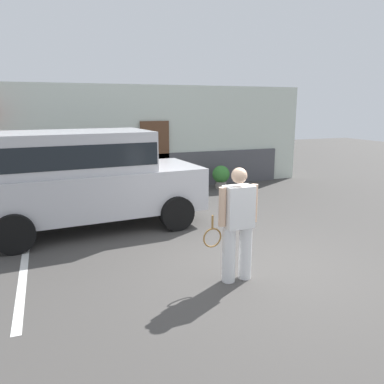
{
  "coord_description": "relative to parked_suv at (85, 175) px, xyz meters",
  "views": [
    {
      "loc": [
        -2.99,
        -5.03,
        2.55
      ],
      "look_at": [
        -0.62,
        1.2,
        1.05
      ],
      "focal_mm": 35.89,
      "sensor_mm": 36.0,
      "label": 1
    }
  ],
  "objects": [
    {
      "name": "parking_stripe_0",
      "position": [
        -1.21,
        -1.62,
        -1.14
      ],
      "size": [
        0.12,
        4.4,
        0.01
      ],
      "primitive_type": "cube",
      "color": "silver",
      "rests_on": "ground_plane"
    },
    {
      "name": "ground_plane",
      "position": [
        2.27,
        -3.12,
        -1.15
      ],
      "size": [
        40.0,
        40.0,
        0.0
      ],
      "primitive_type": "plane",
      "color": "#423F3D"
    },
    {
      "name": "potted_plant_by_porch",
      "position": [
        4.37,
        2.65,
        -0.75
      ],
      "size": [
        0.55,
        0.55,
        0.72
      ],
      "color": "gray",
      "rests_on": "ground_plane"
    },
    {
      "name": "house_frontage",
      "position": [
        2.27,
        3.51,
        0.35
      ],
      "size": [
        10.61,
        0.4,
        3.18
      ],
      "color": "silver",
      "rests_on": "ground_plane"
    },
    {
      "name": "tennis_player_man",
      "position": [
        1.8,
        -3.4,
        -0.27
      ],
      "size": [
        0.89,
        0.29,
        1.7
      ],
      "rotation": [
        0.0,
        0.0,
        3.2
      ],
      "color": "white",
      "rests_on": "ground_plane"
    },
    {
      "name": "parked_suv",
      "position": [
        0.0,
        0.0,
        0.0
      ],
      "size": [
        4.73,
        2.44,
        2.05
      ],
      "rotation": [
        0.0,
        0.0,
        0.08
      ],
      "color": "#B7B7BC",
      "rests_on": "ground_plane"
    }
  ]
}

